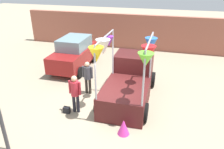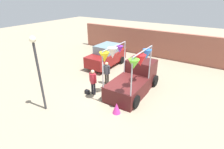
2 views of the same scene
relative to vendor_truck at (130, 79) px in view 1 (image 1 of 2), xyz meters
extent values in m
plane|color=gray|center=(-0.82, -1.24, -0.92)|extent=(60.00, 60.00, 0.00)
cube|color=#4C1919|center=(0.00, -0.97, -0.42)|extent=(1.90, 2.60, 1.00)
cube|color=#4C1919|center=(0.00, 1.03, -0.02)|extent=(1.80, 1.40, 1.80)
cube|color=#8CB2C6|center=(0.00, 1.03, 0.43)|extent=(1.76, 1.37, 0.60)
cylinder|color=black|center=(-0.95, 1.38, -0.54)|extent=(0.22, 0.76, 0.76)
cylinder|color=black|center=(0.95, 1.38, -0.54)|extent=(0.22, 0.76, 0.76)
cylinder|color=black|center=(-0.95, -1.67, -0.54)|extent=(0.22, 0.76, 0.76)
cylinder|color=black|center=(0.95, -1.67, -0.54)|extent=(0.22, 0.76, 0.76)
cylinder|color=#A5A5AD|center=(-0.87, 0.25, 1.13)|extent=(0.07, 0.07, 2.09)
cylinder|color=#A5A5AD|center=(0.87, 0.25, 1.13)|extent=(0.07, 0.07, 2.09)
cylinder|color=#A5A5AD|center=(-0.87, -2.19, 1.13)|extent=(0.07, 0.07, 2.09)
cylinder|color=#A5A5AD|center=(0.87, -2.19, 1.13)|extent=(0.07, 0.07, 2.09)
cylinder|color=#A5A5AD|center=(-0.87, -0.97, 2.18)|extent=(0.07, 2.44, 0.07)
cylinder|color=#A5A5AD|center=(0.87, -0.97, 2.18)|extent=(0.07, 2.44, 0.07)
cone|color=yellow|center=(-0.87, -2.02, 1.82)|extent=(0.69, 0.69, 0.56)
cone|color=#66CC33|center=(0.87, -2.02, 1.80)|extent=(0.73, 0.73, 0.49)
cone|color=white|center=(-0.87, -1.21, 1.83)|extent=(0.66, 0.66, 0.63)
cone|color=red|center=(0.87, -1.21, 1.73)|extent=(0.78, 0.78, 0.63)
cone|color=purple|center=(-0.87, -0.40, 1.84)|extent=(0.52, 0.52, 0.43)
cone|color=blue|center=(0.87, -0.40, 1.84)|extent=(0.54, 0.54, 0.56)
cube|color=maroon|center=(-3.93, 2.57, -0.15)|extent=(1.70, 4.00, 0.90)
cube|color=#72939E|center=(-3.93, 2.72, 0.63)|extent=(1.50, 2.10, 0.66)
cylinder|color=black|center=(-4.78, 3.82, -0.60)|extent=(0.18, 0.64, 0.64)
cylinder|color=black|center=(-3.08, 3.82, -0.60)|extent=(0.18, 0.64, 0.64)
cylinder|color=black|center=(-4.78, 1.32, -0.60)|extent=(0.18, 0.64, 0.64)
cylinder|color=black|center=(-3.08, 1.32, -0.60)|extent=(0.18, 0.64, 0.64)
cylinder|color=black|center=(-2.00, -1.81, -0.52)|extent=(0.13, 0.13, 0.80)
cylinder|color=black|center=(-1.82, -1.81, -0.52)|extent=(0.13, 0.13, 0.80)
cylinder|color=#B22633|center=(-1.91, -1.81, 0.20)|extent=(0.34, 0.34, 0.63)
sphere|color=tan|center=(-1.91, -1.81, 0.64)|extent=(0.24, 0.24, 0.24)
cylinder|color=#B22633|center=(-2.13, -1.81, 0.23)|extent=(0.09, 0.09, 0.57)
cylinder|color=#B22633|center=(-1.69, -1.81, 0.23)|extent=(0.09, 0.09, 0.57)
cylinder|color=#2D2823|center=(-2.07, -0.21, -0.52)|extent=(0.13, 0.13, 0.79)
cylinder|color=#2D2823|center=(-1.89, -0.21, -0.52)|extent=(0.13, 0.13, 0.79)
cylinder|color=#3F3F47|center=(-1.98, -0.21, 0.18)|extent=(0.34, 0.34, 0.62)
sphere|color=tan|center=(-1.98, -0.21, 0.61)|extent=(0.24, 0.24, 0.24)
cylinder|color=#3F3F47|center=(-2.20, -0.21, 0.21)|extent=(0.09, 0.09, 0.56)
cylinder|color=#3F3F47|center=(-1.76, -0.21, 0.21)|extent=(0.09, 0.09, 0.56)
cube|color=black|center=(-2.26, -2.01, -0.78)|extent=(0.28, 0.16, 0.28)
cube|color=#9E5947|center=(-0.82, 7.33, 0.38)|extent=(18.00, 0.36, 2.60)
cone|color=#D83399|center=(0.31, -2.67, -0.62)|extent=(0.45, 0.45, 0.60)
camera|label=1|loc=(1.58, -8.90, 4.43)|focal=35.00mm
camera|label=2|loc=(4.23, -9.22, 4.90)|focal=28.00mm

